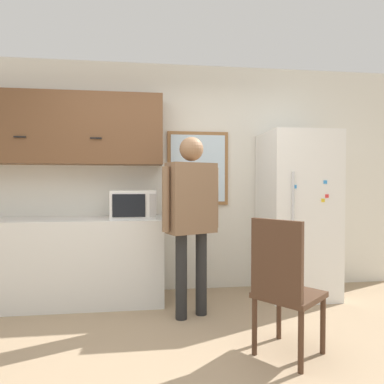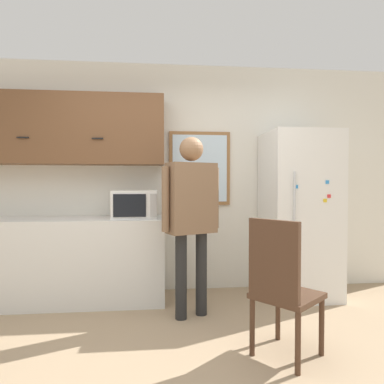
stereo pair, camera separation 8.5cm
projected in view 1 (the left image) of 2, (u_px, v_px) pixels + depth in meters
name	position (u px, v px, depth m)	size (l,w,h in m)	color
ground_plane	(175.00, 377.00, 2.26)	(16.00, 16.00, 0.00)	#9E8466
back_wall	(163.00, 178.00, 4.11)	(6.00, 0.06, 2.70)	silver
counter	(60.00, 261.00, 3.65)	(2.19, 0.64, 0.91)	silver
upper_cabinets	(63.00, 129.00, 3.76)	(2.19, 0.36, 0.78)	brown
microwave	(134.00, 204.00, 3.66)	(0.47, 0.38, 0.30)	white
person	(191.00, 207.00, 3.27)	(0.57, 0.38, 1.72)	black
refrigerator	(297.00, 214.00, 3.92)	(0.76, 0.74, 1.86)	white
chair	(283.00, 283.00, 2.49)	(0.60, 0.60, 1.03)	#472D1E
window	(198.00, 168.00, 4.12)	(0.73, 0.05, 0.88)	olive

